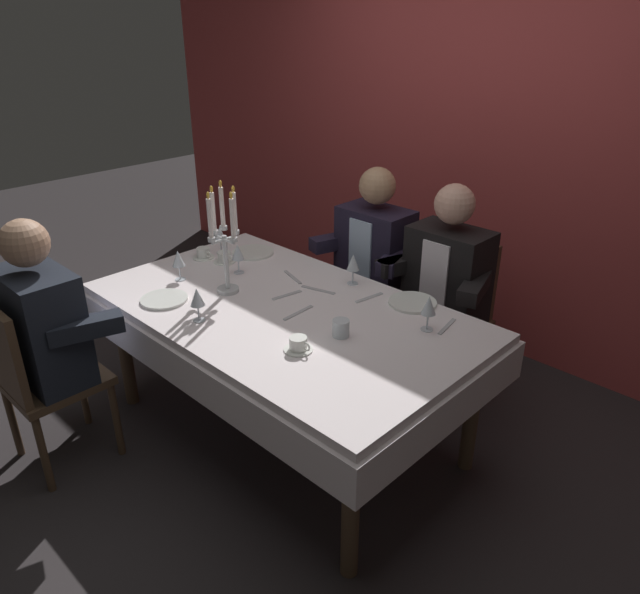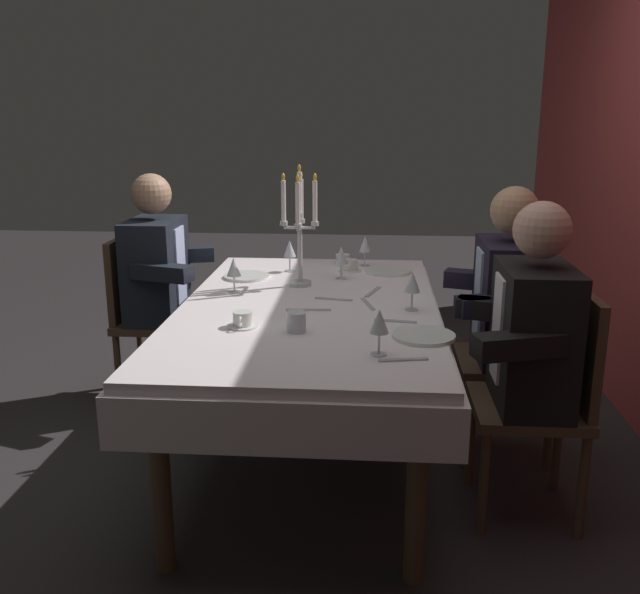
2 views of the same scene
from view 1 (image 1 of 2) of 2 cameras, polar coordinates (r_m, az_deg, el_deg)
name	(u,v)px [view 1 (image 1 of 2)]	position (r m, az deg, el deg)	size (l,w,h in m)	color
ground_plane	(286,431)	(3.28, -3.23, -12.59)	(12.00, 12.00, 0.00)	#2E292A
back_wall	(478,132)	(3.95, 14.84, 14.94)	(6.00, 0.12, 2.70)	#BA4141
dining_table	(283,329)	(2.94, -3.52, -3.03)	(1.94, 1.14, 0.74)	white
candelabra	(225,241)	(2.97, -9.07, 5.27)	(0.19, 0.19, 0.57)	silver
dinner_plate_0	(253,252)	(3.54, -6.39, 4.24)	(0.24, 0.24, 0.01)	white
dinner_plate_1	(164,299)	(3.04, -14.61, -0.21)	(0.23, 0.23, 0.01)	white
dinner_plate_2	(412,302)	(2.94, 8.79, -0.51)	(0.23, 0.23, 0.01)	white
wine_glass_0	(178,259)	(3.21, -13.34, 3.52)	(0.07, 0.07, 0.16)	silver
wine_glass_1	(220,234)	(3.53, -9.49, 5.90)	(0.07, 0.07, 0.16)	silver
wine_glass_2	(353,263)	(3.08, 3.17, 3.22)	(0.07, 0.07, 0.16)	silver
wine_glass_3	(429,306)	(2.67, 10.31, -0.87)	(0.07, 0.07, 0.16)	silver
wine_glass_4	(197,298)	(2.76, -11.61, -0.11)	(0.07, 0.07, 0.16)	silver
wine_glass_5	(238,253)	(3.24, -7.83, 4.20)	(0.07, 0.07, 0.16)	silver
water_tumbler_0	(341,328)	(2.61, 2.00, -2.97)	(0.07, 0.07, 0.08)	silver
coffee_cup_0	(225,258)	(3.43, -9.07, 3.71)	(0.13, 0.12, 0.06)	white
coffee_cup_1	(204,254)	(3.51, -11.02, 4.08)	(0.13, 0.12, 0.06)	white
coffee_cup_2	(299,345)	(2.51, -2.06, -4.55)	(0.13, 0.12, 0.06)	white
fork_0	(369,298)	(2.97, 4.70, -0.06)	(0.17, 0.02, 0.01)	#B7B7BC
knife_1	(298,313)	(2.82, -2.08, -1.51)	(0.19, 0.02, 0.01)	#B7B7BC
fork_2	(447,326)	(2.76, 11.98, -2.76)	(0.17, 0.02, 0.01)	#B7B7BC
knife_3	(293,277)	(3.20, -2.62, 1.92)	(0.19, 0.02, 0.01)	#B7B7BC
fork_4	(287,295)	(3.00, -3.16, 0.19)	(0.17, 0.02, 0.01)	#B7B7BC
knife_5	(318,290)	(3.05, -0.18, 0.69)	(0.19, 0.02, 0.01)	#B7B7BC
seated_diner_0	(42,326)	(3.00, -24.96, -2.53)	(0.63, 0.48, 1.24)	brown
seated_diner_1	(375,252)	(3.57, 5.28, 4.32)	(0.63, 0.48, 1.24)	brown
seated_diner_2	(448,276)	(3.30, 12.09, 2.01)	(0.63, 0.48, 1.24)	brown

